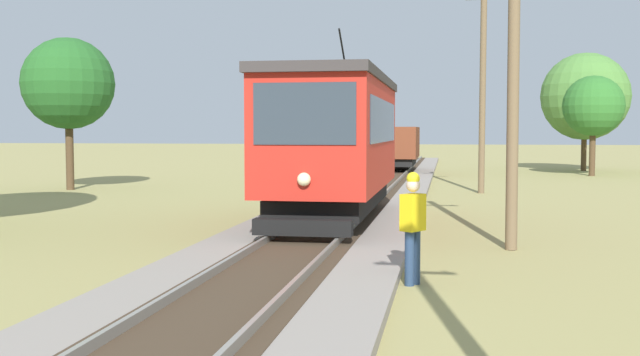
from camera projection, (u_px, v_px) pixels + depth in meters
red_tram at (334, 140)px, 18.80m from camera, size 2.60×8.54×4.79m
freight_car at (396, 146)px, 41.37m from camera, size 2.40×5.20×2.31m
utility_pole_near_tram at (513, 70)px, 15.02m from camera, size 1.40×0.51×7.13m
utility_pole_mid at (483, 81)px, 28.37m from camera, size 1.40×0.46×8.48m
track_worker at (413, 223)px, 11.62m from camera, size 0.41×0.45×1.78m
tree_left_near at (585, 97)px, 44.40m from camera, size 5.22×5.22×7.08m
tree_right_near at (593, 106)px, 39.57m from camera, size 3.23×3.23×5.37m
tree_left_far at (68, 84)px, 30.20m from camera, size 3.73×3.73×6.21m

